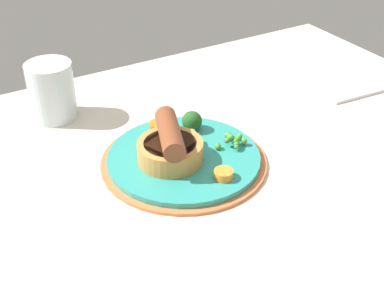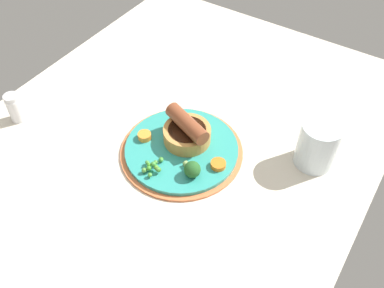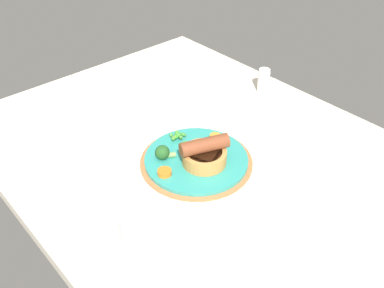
# 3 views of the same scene
# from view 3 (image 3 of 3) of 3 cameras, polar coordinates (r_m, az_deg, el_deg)

# --- Properties ---
(dining_table) EXTENTS (1.10, 0.80, 0.03)m
(dining_table) POSITION_cam_3_polar(r_m,az_deg,el_deg) (0.99, 1.79, -2.03)
(dining_table) COLOR beige
(dining_table) RESTS_ON ground
(dinner_plate) EXTENTS (0.25, 0.25, 0.01)m
(dinner_plate) POSITION_cam_3_polar(r_m,az_deg,el_deg) (0.95, 0.57, -2.22)
(dinner_plate) COLOR #CC6B3D
(dinner_plate) RESTS_ON dining_table
(sausage_pudding) EXTENTS (0.10, 0.11, 0.06)m
(sausage_pudding) POSITION_cam_3_polar(r_m,az_deg,el_deg) (0.92, 1.66, -1.29)
(sausage_pudding) COLOR #BC8442
(sausage_pudding) RESTS_ON dinner_plate
(pea_pile) EXTENTS (0.05, 0.04, 0.02)m
(pea_pile) POSITION_cam_3_polar(r_m,az_deg,el_deg) (0.99, -1.86, 1.03)
(pea_pile) COLOR green
(pea_pile) RESTS_ON dinner_plate
(broccoli_floret_near) EXTENTS (0.04, 0.04, 0.03)m
(broccoli_floret_near) POSITION_cam_3_polar(r_m,az_deg,el_deg) (0.94, -3.89, -1.15)
(broccoli_floret_near) COLOR #235623
(broccoli_floret_near) RESTS_ON dinner_plate
(carrot_slice_0) EXTENTS (0.04, 0.04, 0.01)m
(carrot_slice_0) POSITION_cam_3_polar(r_m,az_deg,el_deg) (0.99, 3.16, 0.87)
(carrot_slice_0) COLOR orange
(carrot_slice_0) RESTS_ON dinner_plate
(carrot_slice_2) EXTENTS (0.04, 0.04, 0.01)m
(carrot_slice_2) POSITION_cam_3_polar(r_m,az_deg,el_deg) (0.90, -3.68, -3.79)
(carrot_slice_2) COLOR orange
(carrot_slice_2) RESTS_ON dinner_plate
(fork) EXTENTS (0.18, 0.03, 0.01)m
(fork) POSITION_cam_3_polar(r_m,az_deg,el_deg) (1.23, -13.35, 6.56)
(fork) COLOR silver
(fork) RESTS_ON dining_table
(drinking_glass) EXTENTS (0.08, 0.08, 0.10)m
(drinking_glass) POSITION_cam_3_polar(r_m,az_deg,el_deg) (0.75, -6.65, -11.62)
(drinking_glass) COLOR silver
(drinking_glass) RESTS_ON dining_table
(salt_shaker) EXTENTS (0.03, 0.03, 0.07)m
(salt_shaker) POSITION_cam_3_polar(r_m,az_deg,el_deg) (1.22, 9.52, 8.37)
(salt_shaker) COLOR silver
(salt_shaker) RESTS_ON dining_table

